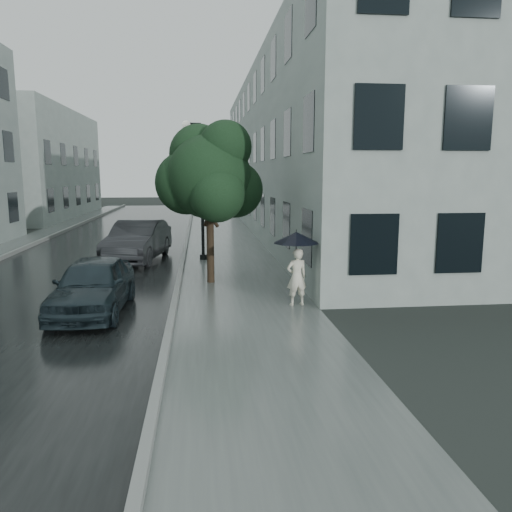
{
  "coord_description": "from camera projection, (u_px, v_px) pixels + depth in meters",
  "views": [
    {
      "loc": [
        -0.87,
        -10.12,
        3.32
      ],
      "look_at": [
        0.46,
        1.88,
        1.3
      ],
      "focal_mm": 35.0,
      "sensor_mm": 36.0,
      "label": 1
    }
  ],
  "objects": [
    {
      "name": "kerb_far",
      "position": [
        21.0,
        249.0,
        21.38
      ],
      "size": [
        0.15,
        60.0,
        0.15
      ],
      "primitive_type": "cube",
      "color": "slate",
      "rests_on": "ground"
    },
    {
      "name": "car_near",
      "position": [
        93.0,
        285.0,
        11.9
      ],
      "size": [
        1.68,
        3.96,
        1.33
      ],
      "primitive_type": "imported",
      "rotation": [
        0.0,
        0.0,
        -0.03
      ],
      "color": "#19252A",
      "rests_on": "ground"
    },
    {
      "name": "asphalt_road",
      "position": [
        105.0,
        250.0,
        21.78
      ],
      "size": [
        6.85,
        60.0,
        0.0
      ],
      "primitive_type": "cube",
      "color": "black",
      "rests_on": "ground"
    },
    {
      "name": "umbrella",
      "position": [
        296.0,
        238.0,
        12.33
      ],
      "size": [
        1.38,
        1.38,
        0.99
      ],
      "rotation": [
        0.0,
        0.0,
        -0.22
      ],
      "color": "black",
      "rests_on": "ground"
    },
    {
      "name": "ground",
      "position": [
        244.0,
        331.0,
        10.57
      ],
      "size": [
        120.0,
        120.0,
        0.0
      ],
      "primitive_type": "plane",
      "color": "black",
      "rests_on": "ground"
    },
    {
      "name": "street_tree",
      "position": [
        209.0,
        175.0,
        14.88
      ],
      "size": [
        3.27,
        2.97,
        4.84
      ],
      "color": "#332619",
      "rests_on": "ground"
    },
    {
      "name": "sidewalk",
      "position": [
        227.0,
        248.0,
        22.36
      ],
      "size": [
        3.5,
        60.0,
        0.01
      ],
      "primitive_type": "cube",
      "color": "slate",
      "rests_on": "ground"
    },
    {
      "name": "car_far",
      "position": [
        138.0,
        241.0,
        18.94
      ],
      "size": [
        2.3,
        4.81,
        1.52
      ],
      "primitive_type": "imported",
      "rotation": [
        0.0,
        0.0,
        -0.15
      ],
      "color": "#222427",
      "rests_on": "ground"
    },
    {
      "name": "building_near",
      "position": [
        307.0,
        153.0,
        29.54
      ],
      "size": [
        7.02,
        36.0,
        9.0
      ],
      "color": "#93A09A",
      "rests_on": "ground"
    },
    {
      "name": "kerb_near",
      "position": [
        185.0,
        247.0,
        22.15
      ],
      "size": [
        0.15,
        60.0,
        0.15
      ],
      "primitive_type": "cube",
      "color": "slate",
      "rests_on": "ground"
    },
    {
      "name": "pedestrian",
      "position": [
        297.0,
        277.0,
        12.52
      ],
      "size": [
        0.58,
        0.43,
        1.45
      ],
      "primitive_type": "imported",
      "rotation": [
        0.0,
        0.0,
        3.31
      ],
      "color": "silver",
      "rests_on": "sidewalk"
    },
    {
      "name": "building_far_b",
      "position": [
        29.0,
        164.0,
        37.82
      ],
      "size": [
        7.02,
        18.0,
        8.0
      ],
      "color": "#93A09A",
      "rests_on": "ground"
    },
    {
      "name": "lamp_post",
      "position": [
        198.0,
        182.0,
        18.77
      ],
      "size": [
        0.84,
        0.38,
        5.22
      ],
      "rotation": [
        0.0,
        0.0,
        0.15
      ],
      "color": "black",
      "rests_on": "ground"
    }
  ]
}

